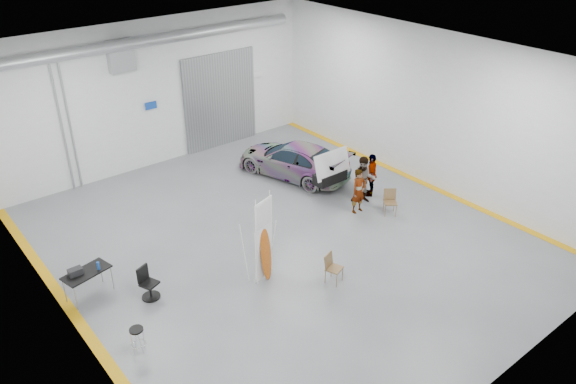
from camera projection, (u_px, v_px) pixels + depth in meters
ground at (283, 238)px, 18.78m from camera, size 16.00×16.00×0.00m
room_shell at (246, 104)px, 18.49m from camera, size 14.02×16.18×6.01m
sedan_car at (293, 160)px, 22.62m from camera, size 3.20×5.15×1.39m
person_a at (359, 191)px, 19.97m from camera, size 0.62×0.41×1.67m
person_b at (364, 180)px, 20.59m from camera, size 1.11×1.09×1.81m
person_c at (371, 175)px, 21.09m from camera, size 1.00×0.96×1.69m
surfboard_display at (263, 247)px, 16.25m from camera, size 0.78×0.38×2.85m
folding_chair_near at (334, 273)px, 16.58m from camera, size 0.56×0.59×0.93m
folding_chair_far at (390, 207)px, 20.06m from camera, size 0.61×0.67×0.93m
shop_stool at (138, 340)px, 14.03m from camera, size 0.37×0.37×0.73m
work_table at (84, 273)px, 15.74m from camera, size 1.42×0.92×1.07m
office_chair at (149, 284)px, 15.90m from camera, size 0.56×0.59×0.99m
trunk_lid at (330, 161)px, 20.82m from camera, size 1.62×0.98×0.04m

